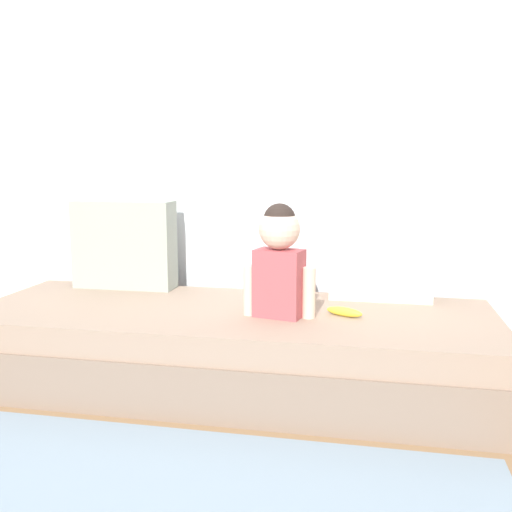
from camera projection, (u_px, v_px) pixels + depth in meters
The scene contains 8 objects.
ground_plane at pixel (232, 383), 2.67m from camera, with size 12.00×12.00×0.00m, color #93704C.
back_wall at pixel (256, 127), 3.03m from camera, with size 5.62×0.10×2.40m, color silver.
couch at pixel (231, 347), 2.64m from camera, with size 2.42×0.89×0.35m.
throw_pillow_left at pixel (124, 245), 3.04m from camera, with size 0.54×0.16×0.46m, color #99A393.
throw_pillow_right at pixel (382, 251), 2.78m from camera, with size 0.49×0.16×0.48m, color silver.
toddler at pixel (279, 257), 2.45m from camera, with size 0.32×0.18×0.49m.
banana at pixel (344, 312), 2.49m from camera, with size 0.17×0.04×0.04m, color yellow.
floor_rug at pixel (151, 506), 1.71m from camera, with size 2.18×1.00×0.01m, color #8499A8.
Camera 1 is at (0.62, -2.47, 1.01)m, focal length 40.34 mm.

